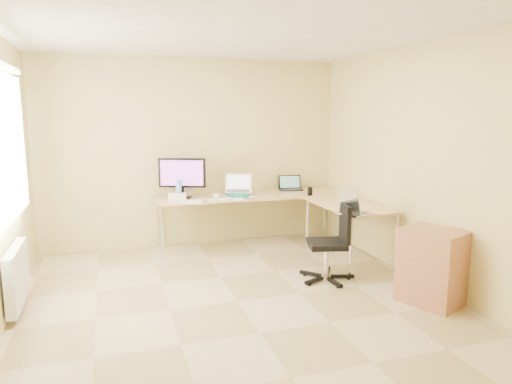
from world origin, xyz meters
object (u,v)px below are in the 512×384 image
object	(u,v)px
laptop_return	(355,203)
cabinet	(432,268)
desk_return	(348,232)
laptop_black	(291,183)
keyboard	(226,199)
laptop_center	(238,183)
water_bottle	(179,189)
office_chair	(327,237)
monitor	(182,178)
mug	(216,197)
desk_main	(252,220)
desk_fan	(189,186)

from	to	relation	value
laptop_return	cabinet	distance (m)	1.10
desk_return	laptop_black	size ratio (longest dim) A/B	3.85
laptop_black	keyboard	size ratio (longest dim) A/B	0.73
laptop_center	water_bottle	xyz separation A→B (m)	(-0.81, 0.00, -0.04)
office_chair	desk_return	bearing A→B (deg)	58.24
monitor	mug	xyz separation A→B (m)	(0.40, -0.29, -0.23)
desk_main	mug	world-z (taller)	mug
desk_return	monitor	world-z (taller)	monitor
monitor	office_chair	xyz separation A→B (m)	(1.34, -1.63, -0.50)
mug	monitor	bearing A→B (deg)	143.82
keyboard	office_chair	world-z (taller)	office_chair
desk_main	desk_return	xyz separation A→B (m)	(0.98, -1.00, 0.00)
desk_main	desk_return	bearing A→B (deg)	-45.73
laptop_center	mug	distance (m)	0.42
laptop_return	mug	bearing A→B (deg)	23.31
mug	cabinet	size ratio (longest dim) A/B	0.12
water_bottle	office_chair	xyz separation A→B (m)	(1.40, -1.54, -0.36)
monitor	keyboard	distance (m)	0.67
office_chair	cabinet	size ratio (longest dim) A/B	1.13
mug	laptop_black	bearing A→B (deg)	19.41
office_chair	keyboard	bearing A→B (deg)	136.96
cabinet	water_bottle	bearing A→B (deg)	108.04
keyboard	desk_main	bearing A→B (deg)	42.81
mug	laptop_return	distance (m)	1.85
monitor	cabinet	size ratio (longest dim) A/B	0.82
keyboard	water_bottle	distance (m)	0.64
keyboard	mug	size ratio (longest dim) A/B	5.04
desk_return	laptop_center	bearing A→B (deg)	140.75
water_bottle	mug	bearing A→B (deg)	-23.43
desk_return	office_chair	xyz separation A→B (m)	(-0.59, -0.57, 0.14)
desk_fan	office_chair	distance (m)	2.19
laptop_center	laptop_black	bearing A→B (deg)	35.24
desk_main	desk_return	size ratio (longest dim) A/B	2.04
laptop_black	mug	distance (m)	1.30
desk_return	desk_fan	xyz separation A→B (m)	(-1.82, 1.20, 0.50)
monitor	laptop_center	distance (m)	0.76
desk_main	laptop_center	bearing A→B (deg)	-169.98
desk_fan	water_bottle	bearing A→B (deg)	-108.51
monitor	laptop_black	world-z (taller)	monitor
desk_return	water_bottle	xyz separation A→B (m)	(-1.99, 0.97, 0.50)
laptop_center	mug	bearing A→B (deg)	-130.59
laptop_return	water_bottle	bearing A→B (deg)	27.93
desk_return	desk_fan	world-z (taller)	desk_fan
monitor	laptop_center	world-z (taller)	monitor
keyboard	office_chair	xyz separation A→B (m)	(0.83, -1.28, -0.24)
office_chair	laptop_center	bearing A→B (deg)	124.97
desk_fan	office_chair	xyz separation A→B (m)	(1.23, -1.77, -0.36)
cabinet	desk_return	bearing A→B (deg)	71.81
desk_return	cabinet	distance (m)	1.47
cabinet	monitor	bearing A→B (deg)	106.15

